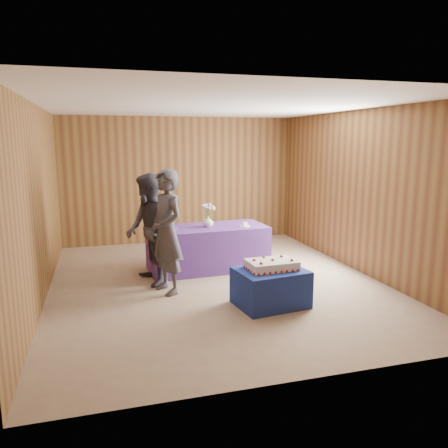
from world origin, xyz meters
name	(u,v)px	position (x,y,z in m)	size (l,w,h in m)	color
ground	(216,282)	(0.00, 0.00, 0.00)	(6.00, 6.00, 0.00)	gray
room_shell	(215,167)	(0.00, 0.00, 1.80)	(5.04, 6.04, 2.72)	brown
cake_table	(271,287)	(0.46, -1.15, 0.25)	(0.90, 0.70, 0.50)	#1B3199
serving_table	(208,248)	(0.05, 0.73, 0.38)	(2.00, 0.90, 0.75)	#5F3696
sheet_cake	(272,265)	(0.48, -1.12, 0.56)	(0.70, 0.50, 0.16)	white
vase	(208,222)	(0.06, 0.70, 0.84)	(0.18, 0.18, 0.18)	white
flower_spray	(208,207)	(0.06, 0.70, 1.09)	(0.24, 0.24, 0.18)	#2D6A2A
platter	(169,228)	(-0.62, 0.71, 0.76)	(0.34, 0.34, 0.02)	#5C478F
plate	(245,226)	(0.68, 0.59, 0.76)	(0.18, 0.18, 0.01)	white
cake_slice	(245,224)	(0.68, 0.59, 0.80)	(0.08, 0.08, 0.09)	white
knife	(251,227)	(0.76, 0.50, 0.75)	(0.26, 0.02, 0.00)	silver
guest_left	(167,232)	(-0.79, -0.25, 0.90)	(0.66, 0.43, 1.81)	#3C3B46
guest_right	(149,230)	(-0.99, 0.20, 0.86)	(0.84, 0.65, 1.72)	#35353F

